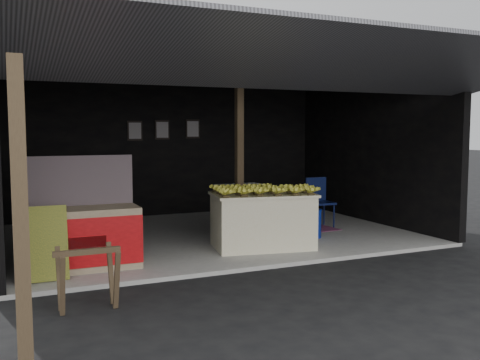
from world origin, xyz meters
name	(u,v)px	position (x,y,z in m)	size (l,w,h in m)	color
ground	(275,269)	(0.00, 0.00, 0.00)	(80.00, 80.00, 0.00)	black
concrete_slab	(211,235)	(0.00, 2.50, 0.03)	(7.00, 5.00, 0.06)	gray
shophouse	(204,120)	(0.00, 2.82, 2.10)	(7.40, 7.29, 3.02)	black
banana_table	(263,220)	(0.32, 1.04, 0.50)	(1.72, 1.23, 0.87)	silver
banana_pile	(263,188)	(0.32, 1.04, 1.01)	(1.45, 0.87, 0.17)	yellow
white_crate	(241,210)	(0.43, 2.11, 0.51)	(0.84, 0.61, 0.90)	white
neighbor_stall	(83,235)	(-2.46, 0.87, 0.52)	(1.47, 0.67, 1.51)	#998466
green_signboard	(42,244)	(-3.01, 0.45, 0.52)	(0.62, 0.04, 0.93)	black
sawhorse	(88,272)	(-2.63, -0.73, 0.42)	(0.70, 0.59, 0.66)	#4B3A25
water_barrel	(312,224)	(1.46, 1.40, 0.29)	(0.32, 0.32, 0.47)	navy
plastic_chair	(318,198)	(2.17, 2.31, 0.62)	(0.46, 0.46, 0.94)	#0A123B
magenta_rug	(294,229)	(1.55, 2.20, 0.07)	(1.50, 1.00, 0.01)	#6F1858
picture_frames	(164,130)	(-0.17, 4.89, 1.93)	(1.62, 0.04, 0.46)	black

